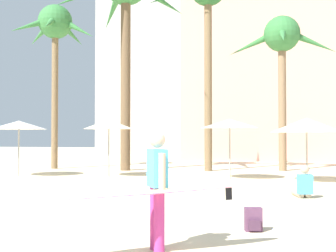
% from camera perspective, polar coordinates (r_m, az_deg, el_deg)
% --- Properties ---
extents(hotel_pink, '(20.63, 11.15, 12.32)m').
position_cam_1_polar(hotel_pink, '(36.92, 19.38, 5.68)').
color(hotel_pink, '#DB9989').
rests_on(hotel_pink, ground).
extents(hotel_tower_gray, '(15.15, 8.33, 23.90)m').
position_cam_1_polar(hotel_tower_gray, '(46.84, 1.52, 11.30)').
color(hotel_tower_gray, '#A8A8A3').
rests_on(hotel_tower_gray, ground).
extents(palm_tree_far_left, '(6.05, 5.97, 10.01)m').
position_cam_1_polar(palm_tree_far_left, '(23.03, 5.06, 15.60)').
color(palm_tree_far_left, brown).
rests_on(palm_tree_far_left, ground).
extents(palm_tree_left, '(4.47, 4.65, 8.68)m').
position_cam_1_polar(palm_tree_left, '(24.92, -14.22, 11.65)').
color(palm_tree_left, brown).
rests_on(palm_tree_left, ground).
extents(palm_tree_center, '(5.45, 5.39, 7.68)m').
position_cam_1_polar(palm_tree_center, '(23.22, 14.33, 10.12)').
color(palm_tree_center, '#896B4C').
rests_on(palm_tree_center, ground).
extents(cafe_umbrella_1, '(2.36, 2.36, 2.36)m').
position_cam_1_polar(cafe_umbrella_1, '(20.10, -18.48, 0.11)').
color(cafe_umbrella_1, gray).
rests_on(cafe_umbrella_1, ground).
extents(cafe_umbrella_2, '(2.30, 2.30, 2.38)m').
position_cam_1_polar(cafe_umbrella_2, '(17.84, 7.86, 0.30)').
color(cafe_umbrella_2, gray).
rests_on(cafe_umbrella_2, ground).
extents(cafe_umbrella_4, '(2.15, 2.15, 2.41)m').
position_cam_1_polar(cafe_umbrella_4, '(19.04, -7.56, 0.21)').
color(cafe_umbrella_4, gray).
rests_on(cafe_umbrella_4, ground).
extents(cafe_umbrella_5, '(2.65, 2.65, 2.38)m').
position_cam_1_polar(cafe_umbrella_5, '(17.34, 17.25, 0.10)').
color(cafe_umbrella_5, gray).
rests_on(cafe_umbrella_5, ground).
extents(beach_towel, '(1.78, 1.20, 0.01)m').
position_cam_1_polar(beach_towel, '(8.43, 19.23, -12.75)').
color(beach_towel, white).
rests_on(beach_towel, ground).
extents(backpack, '(0.33, 0.29, 0.42)m').
position_cam_1_polar(backpack, '(8.25, 10.84, -11.68)').
color(backpack, '#5D3854').
rests_on(backpack, ground).
extents(person_near_right, '(2.75, 1.93, 1.76)m').
position_cam_1_polar(person_near_right, '(6.55, -1.63, -7.87)').
color(person_near_right, '#B7337F').
rests_on(person_near_right, ground).
extents(person_far_right, '(0.56, 0.95, 0.91)m').
position_cam_1_polar(person_far_right, '(12.99, 16.87, -7.33)').
color(person_far_right, '#D1A889').
rests_on(person_far_right, ground).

